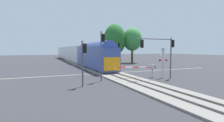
{
  "coord_description": "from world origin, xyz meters",
  "views": [
    {
      "loc": [
        -10.57,
        -27.26,
        3.95
      ],
      "look_at": [
        0.97,
        0.2,
        2.0
      ],
      "focal_mm": 28.13,
      "sensor_mm": 36.0,
      "label": 1
    }
  ],
  "objects_px": {
    "commuter_train": "(75,53)",
    "crossing_gate_near": "(148,68)",
    "traffic_signal_near_right": "(161,47)",
    "traffic_signal_near_left": "(84,56)",
    "crossing_signal_mast": "(163,59)",
    "maple_right_background": "(132,39)",
    "traffic_signal_median": "(102,48)",
    "oak_far_right": "(115,40)",
    "traffic_signal_far_side": "(118,50)"
  },
  "relations": [
    {
      "from": "traffic_signal_near_left",
      "to": "oak_far_right",
      "type": "bearing_deg",
      "value": 60.61
    },
    {
      "from": "traffic_signal_median",
      "to": "traffic_signal_near_right",
      "type": "distance_m",
      "value": 7.8
    },
    {
      "from": "traffic_signal_median",
      "to": "oak_far_right",
      "type": "distance_m",
      "value": 29.5
    },
    {
      "from": "crossing_gate_near",
      "to": "maple_right_background",
      "type": "bearing_deg",
      "value": 65.4
    },
    {
      "from": "crossing_gate_near",
      "to": "traffic_signal_near_right",
      "type": "relative_size",
      "value": 1.03
    },
    {
      "from": "traffic_signal_near_left",
      "to": "traffic_signal_far_side",
      "type": "bearing_deg",
      "value": 55.39
    },
    {
      "from": "traffic_signal_near_right",
      "to": "traffic_signal_near_left",
      "type": "xyz_separation_m",
      "value": [
        -10.48,
        -0.5,
        -0.95
      ]
    },
    {
      "from": "crossing_gate_near",
      "to": "crossing_signal_mast",
      "type": "distance_m",
      "value": 2.32
    },
    {
      "from": "crossing_signal_mast",
      "to": "traffic_signal_near_left",
      "type": "bearing_deg",
      "value": -172.48
    },
    {
      "from": "traffic_signal_near_left",
      "to": "oak_far_right",
      "type": "relative_size",
      "value": 0.43
    },
    {
      "from": "crossing_signal_mast",
      "to": "traffic_signal_median",
      "type": "distance_m",
      "value": 8.88
    },
    {
      "from": "traffic_signal_far_side",
      "to": "traffic_signal_near_left",
      "type": "relative_size",
      "value": 1.19
    },
    {
      "from": "maple_right_background",
      "to": "traffic_signal_near_left",
      "type": "bearing_deg",
      "value": -127.77
    },
    {
      "from": "oak_far_right",
      "to": "traffic_signal_near_right",
      "type": "bearing_deg",
      "value": -101.31
    },
    {
      "from": "traffic_signal_far_side",
      "to": "traffic_signal_near_left",
      "type": "distance_m",
      "value": 21.58
    },
    {
      "from": "crossing_gate_near",
      "to": "traffic_signal_median",
      "type": "relative_size",
      "value": 0.97
    },
    {
      "from": "crossing_signal_mast",
      "to": "traffic_signal_near_right",
      "type": "height_order",
      "value": "traffic_signal_near_right"
    },
    {
      "from": "commuter_train",
      "to": "traffic_signal_near_left",
      "type": "xyz_separation_m",
      "value": [
        -6.16,
        -37.52,
        0.54
      ]
    },
    {
      "from": "crossing_signal_mast",
      "to": "maple_right_background",
      "type": "distance_m",
      "value": 27.9
    },
    {
      "from": "traffic_signal_near_right",
      "to": "maple_right_background",
      "type": "height_order",
      "value": "maple_right_background"
    },
    {
      "from": "traffic_signal_near_left",
      "to": "commuter_train",
      "type": "bearing_deg",
      "value": 80.68
    },
    {
      "from": "oak_far_right",
      "to": "crossing_signal_mast",
      "type": "bearing_deg",
      "value": -99.45
    },
    {
      "from": "crossing_gate_near",
      "to": "traffic_signal_far_side",
      "type": "bearing_deg",
      "value": 80.76
    },
    {
      "from": "crossing_gate_near",
      "to": "traffic_signal_near_left",
      "type": "relative_size",
      "value": 1.23
    },
    {
      "from": "commuter_train",
      "to": "crossing_signal_mast",
      "type": "bearing_deg",
      "value": -81.41
    },
    {
      "from": "commuter_train",
      "to": "traffic_signal_far_side",
      "type": "bearing_deg",
      "value": -72.87
    },
    {
      "from": "crossing_gate_near",
      "to": "oak_far_right",
      "type": "height_order",
      "value": "oak_far_right"
    },
    {
      "from": "commuter_train",
      "to": "crossing_gate_near",
      "type": "height_order",
      "value": "commuter_train"
    },
    {
      "from": "crossing_gate_near",
      "to": "oak_far_right",
      "type": "bearing_deg",
      "value": 76.4
    },
    {
      "from": "crossing_gate_near",
      "to": "maple_right_background",
      "type": "distance_m",
      "value": 28.08
    },
    {
      "from": "crossing_gate_near",
      "to": "traffic_signal_far_side",
      "type": "height_order",
      "value": "traffic_signal_far_side"
    },
    {
      "from": "commuter_train",
      "to": "traffic_signal_median",
      "type": "relative_size",
      "value": 10.57
    },
    {
      "from": "traffic_signal_far_side",
      "to": "maple_right_background",
      "type": "bearing_deg",
      "value": 47.03
    },
    {
      "from": "traffic_signal_median",
      "to": "maple_right_background",
      "type": "relative_size",
      "value": 0.6
    },
    {
      "from": "crossing_signal_mast",
      "to": "commuter_train",
      "type": "bearing_deg",
      "value": 98.59
    },
    {
      "from": "traffic_signal_far_side",
      "to": "traffic_signal_near_right",
      "type": "bearing_deg",
      "value": -95.87
    },
    {
      "from": "traffic_signal_near_right",
      "to": "oak_far_right",
      "type": "distance_m",
      "value": 28.75
    },
    {
      "from": "crossing_signal_mast",
      "to": "maple_right_background",
      "type": "bearing_deg",
      "value": 69.59
    },
    {
      "from": "crossing_signal_mast",
      "to": "traffic_signal_far_side",
      "type": "distance_m",
      "value": 16.29
    },
    {
      "from": "traffic_signal_far_side",
      "to": "traffic_signal_median",
      "type": "bearing_deg",
      "value": -121.25
    },
    {
      "from": "commuter_train",
      "to": "oak_far_right",
      "type": "bearing_deg",
      "value": -42.0
    },
    {
      "from": "maple_right_background",
      "to": "traffic_signal_median",
      "type": "bearing_deg",
      "value": -126.19
    },
    {
      "from": "crossing_signal_mast",
      "to": "oak_far_right",
      "type": "height_order",
      "value": "oak_far_right"
    },
    {
      "from": "maple_right_background",
      "to": "traffic_signal_far_side",
      "type": "bearing_deg",
      "value": -132.97
    },
    {
      "from": "traffic_signal_near_right",
      "to": "crossing_gate_near",
      "type": "bearing_deg",
      "value": 111.99
    },
    {
      "from": "traffic_signal_median",
      "to": "traffic_signal_near_left",
      "type": "bearing_deg",
      "value": -141.15
    },
    {
      "from": "maple_right_background",
      "to": "traffic_signal_near_right",
      "type": "bearing_deg",
      "value": -111.77
    },
    {
      "from": "commuter_train",
      "to": "oak_far_right",
      "type": "distance_m",
      "value": 13.98
    },
    {
      "from": "commuter_train",
      "to": "crossing_gate_near",
      "type": "xyz_separation_m",
      "value": [
        3.58,
        -35.2,
        -1.32
      ]
    },
    {
      "from": "commuter_train",
      "to": "traffic_signal_far_side",
      "type": "xyz_separation_m",
      "value": [
        6.1,
        -19.77,
        1.15
      ]
    }
  ]
}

